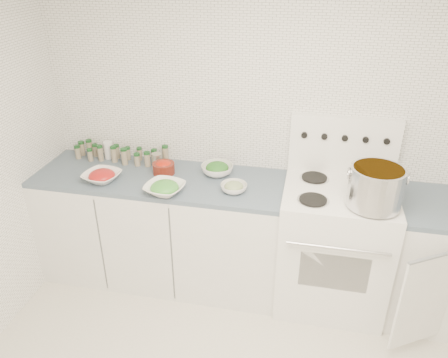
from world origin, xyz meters
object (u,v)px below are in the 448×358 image
(stove, at_px, (333,243))
(bowl_tomato, at_px, (102,176))
(bowl_snowpea, at_px, (165,188))
(stock_pot, at_px, (376,185))

(stove, relative_size, bowl_tomato, 4.53)
(stove, relative_size, bowl_snowpea, 4.40)
(stove, bearing_deg, bowl_snowpea, -169.65)
(bowl_tomato, bearing_deg, stock_pot, -0.98)
(stock_pot, xyz_separation_m, bowl_tomato, (-1.88, 0.03, -0.15))
(bowl_snowpea, bearing_deg, stove, 10.35)
(stock_pot, bearing_deg, bowl_tomato, 179.02)
(stock_pot, bearing_deg, bowl_snowpea, -178.07)
(stove, xyz_separation_m, bowl_tomato, (-1.68, -0.14, 0.44))
(bowl_tomato, distance_m, bowl_snowpea, 0.51)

